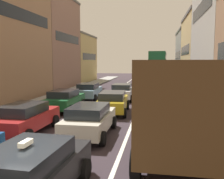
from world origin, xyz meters
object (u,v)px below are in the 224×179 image
object	(u,v)px
wagon_right_lane_far	(162,93)
removalist_box_truck	(174,104)
hatchback_centre_lane_third	(113,102)
bus_far_queue_secondary	(158,65)
bus_mid_queue_primary	(159,76)
sedan_left_lane_third	(65,99)
sedan_centre_lane_second	(90,119)
sedan_left_lane_fourth	(89,91)
taxi_centre_lane_front	(30,173)
wagon_left_lane_second	(25,118)
coupe_centre_lane_fourth	(122,91)
sedan_right_lane_behind_truck	(164,105)

from	to	relation	value
wagon_right_lane_far	removalist_box_truck	bearing A→B (deg)	177.81
hatchback_centre_lane_third	bus_far_queue_secondary	size ratio (longest dim) A/B	0.41
bus_mid_queue_primary	sedan_left_lane_third	bearing A→B (deg)	158.27
hatchback_centre_lane_third	wagon_right_lane_far	bearing A→B (deg)	-36.55
sedan_centre_lane_second	hatchback_centre_lane_third	xyz separation A→B (m)	(0.19, 5.44, 0.00)
wagon_right_lane_far	bus_mid_queue_primary	xyz separation A→B (m)	(-0.16, 10.41, 0.96)
sedan_left_lane_third	sedan_left_lane_fourth	bearing A→B (deg)	-2.86
taxi_centre_lane_front	sedan_left_lane_fourth	size ratio (longest dim) A/B	1.01
hatchback_centre_lane_third	sedan_left_lane_fourth	xyz separation A→B (m)	(-3.35, 6.15, 0.00)
removalist_box_truck	sedan_left_lane_fourth	distance (m)	15.24
bus_mid_queue_primary	hatchback_centre_lane_third	bearing A→B (deg)	170.79
sedan_centre_lane_second	bus_mid_queue_primary	xyz separation A→B (m)	(3.49, 21.05, 0.96)
sedan_centre_lane_second	taxi_centre_lane_front	bearing A→B (deg)	-179.66
taxi_centre_lane_front	wagon_right_lane_far	size ratio (longest dim) A/B	1.00
removalist_box_truck	wagon_right_lane_far	world-z (taller)	removalist_box_truck
taxi_centre_lane_front	sedan_left_lane_third	xyz separation A→B (m)	(-3.46, 11.86, -0.00)
removalist_box_truck	hatchback_centre_lane_third	bearing A→B (deg)	27.19
wagon_left_lane_second	bus_mid_queue_primary	world-z (taller)	bus_mid_queue_primary
sedan_centre_lane_second	bus_far_queue_secondary	xyz separation A→B (m)	(3.37, 32.77, 2.03)
coupe_centre_lane_fourth	bus_far_queue_secondary	distance (m)	21.51
taxi_centre_lane_front	bus_far_queue_secondary	distance (m)	38.96
sedan_left_lane_third	bus_far_queue_secondary	size ratio (longest dim) A/B	0.41
hatchback_centre_lane_third	bus_mid_queue_primary	size ratio (longest dim) A/B	0.41
sedan_centre_lane_second	sedan_right_lane_behind_truck	size ratio (longest dim) A/B	0.98
hatchback_centre_lane_third	bus_mid_queue_primary	xyz separation A→B (m)	(3.29, 15.61, 0.96)
wagon_right_lane_far	bus_far_queue_secondary	size ratio (longest dim) A/B	0.41
sedan_left_lane_third	bus_mid_queue_primary	world-z (taller)	bus_mid_queue_primary
sedan_right_lane_behind_truck	sedan_left_lane_fourth	bearing A→B (deg)	41.89
removalist_box_truck	sedan_centre_lane_second	bearing A→B (deg)	64.27
removalist_box_truck	sedan_left_lane_fourth	bearing A→B (deg)	28.35
wagon_left_lane_second	wagon_right_lane_far	xyz separation A→B (m)	(6.87, 10.83, 0.00)
coupe_centre_lane_fourth	sedan_left_lane_fourth	distance (m)	3.18
sedan_left_lane_third	sedan_right_lane_behind_truck	xyz separation A→B (m)	(7.00, -1.04, 0.00)
taxi_centre_lane_front	wagon_left_lane_second	distance (m)	6.67
sedan_centre_lane_second	hatchback_centre_lane_third	size ratio (longest dim) A/B	0.98
coupe_centre_lane_fourth	hatchback_centre_lane_third	bearing A→B (deg)	-179.69
coupe_centre_lane_fourth	bus_mid_queue_primary	xyz separation A→B (m)	(3.46, 9.44, 0.96)
sedan_centre_lane_second	sedan_left_lane_fourth	bearing A→B (deg)	15.02
taxi_centre_lane_front	removalist_box_truck	bearing A→B (deg)	-39.77
wagon_right_lane_far	bus_far_queue_secondary	bearing A→B (deg)	-2.09
bus_far_queue_secondary	wagon_left_lane_second	bearing A→B (deg)	171.53
hatchback_centre_lane_third	bus_mid_queue_primary	world-z (taller)	bus_mid_queue_primary
removalist_box_truck	sedan_left_lane_fourth	world-z (taller)	removalist_box_truck
bus_far_queue_secondary	sedan_centre_lane_second	bearing A→B (deg)	176.97
sedan_right_lane_behind_truck	sedan_centre_lane_second	bearing A→B (deg)	140.30
coupe_centre_lane_fourth	sedan_left_lane_fourth	world-z (taller)	same
bus_mid_queue_primary	removalist_box_truck	bearing A→B (deg)	-176.56
sedan_left_lane_third	bus_mid_queue_primary	xyz separation A→B (m)	(6.89, 15.19, 0.96)
sedan_centre_lane_second	sedan_right_lane_behind_truck	bearing A→B (deg)	-36.85
sedan_centre_lane_second	bus_far_queue_secondary	bearing A→B (deg)	-6.05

